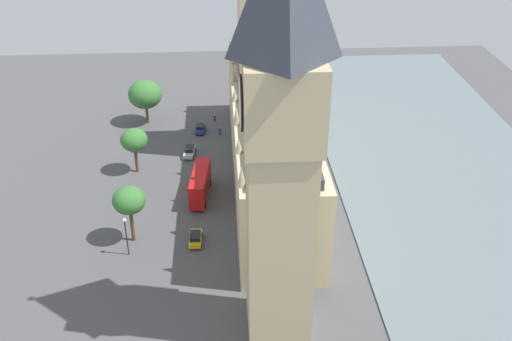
# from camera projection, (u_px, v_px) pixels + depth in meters

# --- Properties ---
(ground_plane) EXTENTS (139.23, 139.23, 0.00)m
(ground_plane) POSITION_uv_depth(u_px,v_px,m) (257.00, 178.00, 107.93)
(ground_plane) COLOR #4C4C4F
(river_thames) EXTENTS (40.62, 125.31, 0.25)m
(river_thames) POSITION_uv_depth(u_px,v_px,m) (442.00, 171.00, 109.73)
(river_thames) COLOR slate
(river_thames) RESTS_ON ground
(parliament_building) EXTENTS (12.52, 60.45, 33.45)m
(parliament_building) POSITION_uv_depth(u_px,v_px,m) (268.00, 124.00, 104.82)
(parliament_building) COLOR #CCBA8E
(parliament_building) RESTS_ON ground
(clock_tower) EXTENTS (8.48, 8.48, 51.66)m
(clock_tower) POSITION_uv_depth(u_px,v_px,m) (282.00, 141.00, 62.66)
(clock_tower) COLOR tan
(clock_tower) RESTS_ON ground
(car_blue_far_end) EXTENTS (2.07, 4.19, 1.74)m
(car_blue_far_end) POSITION_uv_depth(u_px,v_px,m) (200.00, 128.00, 123.36)
(car_blue_far_end) COLOR navy
(car_blue_far_end) RESTS_ON ground
(car_silver_kerbside) EXTENTS (2.40, 4.69, 1.74)m
(car_silver_kerbside) POSITION_uv_depth(u_px,v_px,m) (190.00, 151.00, 114.73)
(car_silver_kerbside) COLOR #B7B7BC
(car_silver_kerbside) RESTS_ON ground
(double_decker_bus_trailing) EXTENTS (3.68, 10.71, 4.75)m
(double_decker_bus_trailing) POSITION_uv_depth(u_px,v_px,m) (200.00, 183.00, 101.26)
(double_decker_bus_trailing) COLOR red
(double_decker_bus_trailing) RESTS_ON ground
(car_yellow_cab_midblock) EXTENTS (2.10, 4.27, 1.74)m
(car_yellow_cab_midblock) POSITION_uv_depth(u_px,v_px,m) (196.00, 238.00, 90.85)
(car_yellow_cab_midblock) COLOR gold
(car_yellow_cab_midblock) RESTS_ON ground
(pedestrian_opposite_hall) EXTENTS (0.45, 0.56, 1.57)m
(pedestrian_opposite_hall) POSITION_uv_depth(u_px,v_px,m) (215.00, 118.00, 127.93)
(pedestrian_opposite_hall) COLOR maroon
(pedestrian_opposite_hall) RESTS_ON ground
(pedestrian_by_river_gate) EXTENTS (0.67, 0.59, 1.64)m
(pedestrian_by_river_gate) POSITION_uv_depth(u_px,v_px,m) (220.00, 131.00, 122.53)
(pedestrian_by_river_gate) COLOR navy
(pedestrian_by_river_gate) RESTS_ON ground
(plane_tree_leading) EXTENTS (4.94, 4.94, 9.38)m
(plane_tree_leading) POSITION_uv_depth(u_px,v_px,m) (129.00, 201.00, 88.27)
(plane_tree_leading) COLOR brown
(plane_tree_leading) RESTS_ON ground
(plane_tree_corner) EXTENTS (7.00, 7.00, 9.52)m
(plane_tree_corner) POSITION_uv_depth(u_px,v_px,m) (145.00, 94.00, 124.37)
(plane_tree_corner) COLOR brown
(plane_tree_corner) RESTS_ON ground
(plane_tree_under_trees) EXTENTS (4.90, 4.90, 8.62)m
(plane_tree_under_trees) POSITION_uv_depth(u_px,v_px,m) (134.00, 140.00, 106.65)
(plane_tree_under_trees) COLOR brown
(plane_tree_under_trees) RESTS_ON ground
(street_lamp_near_tower) EXTENTS (0.56, 0.56, 6.52)m
(street_lamp_near_tower) POSITION_uv_depth(u_px,v_px,m) (126.00, 230.00, 86.53)
(street_lamp_near_tower) COLOR black
(street_lamp_near_tower) RESTS_ON ground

